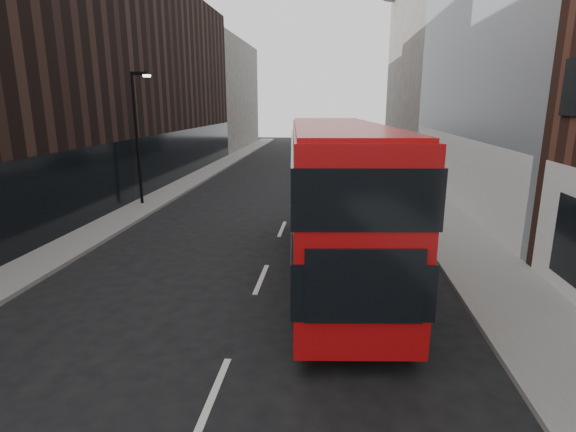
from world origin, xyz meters
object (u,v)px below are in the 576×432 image
(car_a, at_px, (328,197))
(street_lamp, at_px, (138,130))
(grey_bus, at_px, (327,139))
(red_bus, at_px, (336,193))
(car_c, at_px, (347,162))
(car_b, at_px, (342,188))

(car_a, bearing_deg, street_lamp, 174.61)
(street_lamp, height_order, car_a, street_lamp)
(grey_bus, relative_size, car_a, 2.62)
(street_lamp, bearing_deg, car_a, 1.20)
(street_lamp, height_order, grey_bus, street_lamp)
(red_bus, relative_size, grey_bus, 1.20)
(street_lamp, distance_m, car_c, 18.89)
(street_lamp, relative_size, car_b, 1.76)
(car_b, height_order, car_c, car_c)
(grey_bus, bearing_deg, red_bus, -85.68)
(car_c, bearing_deg, street_lamp, -125.51)
(street_lamp, height_order, car_c, street_lamp)
(grey_bus, relative_size, car_c, 2.01)
(car_b, xyz_separation_m, car_c, (0.62, 11.59, 0.09))
(street_lamp, bearing_deg, car_b, 14.58)
(red_bus, height_order, car_c, red_bus)
(car_a, height_order, car_c, car_c)
(car_a, bearing_deg, car_b, 66.50)
(car_a, distance_m, car_b, 2.78)
(car_b, bearing_deg, car_c, 92.08)
(grey_bus, height_order, car_a, grey_bus)
(car_a, bearing_deg, grey_bus, 84.58)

